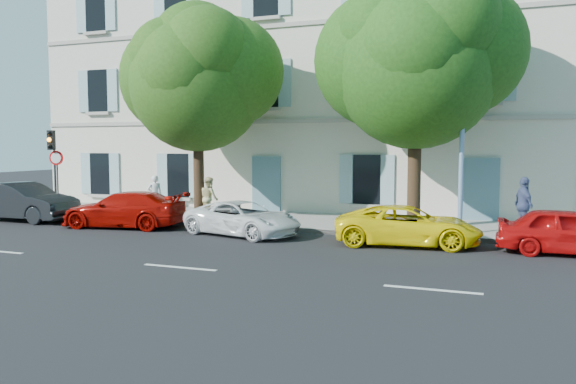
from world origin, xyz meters
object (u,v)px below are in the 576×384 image
at_px(car_red_hatchback, 570,232).
at_px(pedestrian_a, 155,195).
at_px(car_yellow_supercar, 408,225).
at_px(pedestrian_b, 209,198).
at_px(pedestrian_c, 524,205).
at_px(car_dark_sedan, 23,202).
at_px(tree_left, 198,85).
at_px(tree_right, 416,67).
at_px(traffic_light, 52,153).
at_px(car_red_coupe, 124,209).
at_px(street_lamp, 463,94).
at_px(road_sign, 57,168).
at_px(car_white_coupe, 243,218).

height_order(car_red_hatchback, pedestrian_a, pedestrian_a).
relative_size(car_yellow_supercar, pedestrian_b, 2.64).
distance_m(car_red_hatchback, pedestrian_a, 15.30).
bearing_deg(pedestrian_a, car_red_hatchback, 129.50).
bearing_deg(car_red_hatchback, pedestrian_c, 22.34).
bearing_deg(pedestrian_a, car_dark_sedan, -8.58).
bearing_deg(tree_left, pedestrian_c, 1.83).
bearing_deg(tree_right, tree_left, -179.22).
bearing_deg(traffic_light, car_yellow_supercar, -5.84).
height_order(car_red_coupe, tree_right, tree_right).
height_order(car_yellow_supercar, street_lamp, street_lamp).
xyz_separation_m(road_sign, street_lamp, (16.03, 0.04, 2.53)).
distance_m(car_red_hatchback, pedestrian_b, 12.47).
bearing_deg(car_yellow_supercar, road_sign, 77.23).
bearing_deg(tree_right, car_red_coupe, -166.72).
height_order(traffic_light, pedestrian_b, traffic_light).
relative_size(car_white_coupe, pedestrian_a, 2.53).
distance_m(tree_left, traffic_light, 6.98).
bearing_deg(car_red_hatchback, tree_right, 62.49).
xyz_separation_m(car_red_coupe, tree_left, (1.80, 2.25, 4.63)).
relative_size(tree_right, pedestrian_a, 5.25).
xyz_separation_m(car_red_coupe, pedestrian_c, (13.45, 2.62, 0.40)).
relative_size(car_red_hatchback, traffic_light, 1.10).
bearing_deg(pedestrian_c, car_yellow_supercar, 105.95).
distance_m(car_dark_sedan, car_yellow_supercar, 15.05).
relative_size(car_yellow_supercar, pedestrian_c, 2.35).
height_order(car_yellow_supercar, pedestrian_c, pedestrian_c).
distance_m(car_red_coupe, car_white_coupe, 4.78).
xyz_separation_m(car_red_coupe, car_white_coupe, (4.78, -0.10, -0.09)).
relative_size(pedestrian_a, pedestrian_c, 0.88).
height_order(car_red_coupe, car_white_coupe, car_red_coupe).
relative_size(pedestrian_b, pedestrian_c, 0.89).
relative_size(car_red_coupe, road_sign, 1.74).
distance_m(car_red_hatchback, tree_left, 13.73).
bearing_deg(tree_right, road_sign, -176.79).
distance_m(car_dark_sedan, tree_left, 8.35).
relative_size(tree_left, traffic_light, 2.32).
relative_size(car_dark_sedan, pedestrian_c, 2.53).
xyz_separation_m(traffic_light, pedestrian_c, (18.05, 1.16, -1.58)).
relative_size(car_dark_sedan, tree_left, 0.58).
bearing_deg(car_yellow_supercar, pedestrian_a, 68.92).
height_order(car_red_hatchback, tree_left, tree_left).
bearing_deg(car_red_hatchback, car_yellow_supercar, 90.73).
distance_m(car_yellow_supercar, traffic_light, 15.00).
height_order(car_yellow_supercar, tree_right, tree_right).
relative_size(car_yellow_supercar, road_sign, 1.64).
relative_size(car_red_coupe, pedestrian_a, 2.82).
distance_m(car_red_coupe, road_sign, 4.94).
height_order(car_dark_sedan, pedestrian_b, pedestrian_b).
xyz_separation_m(pedestrian_b, pedestrian_c, (11.19, 0.39, 0.10)).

